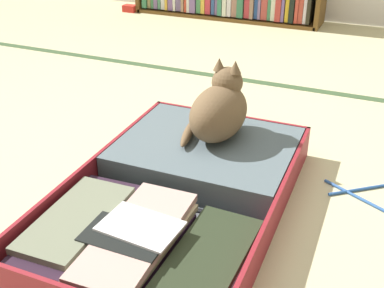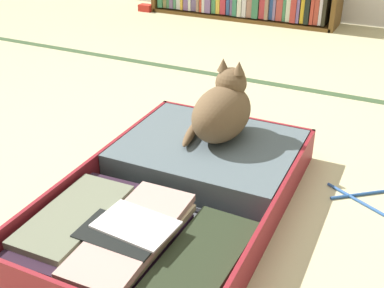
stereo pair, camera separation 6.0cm
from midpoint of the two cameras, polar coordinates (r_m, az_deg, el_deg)
The scene contains 5 objects.
ground_plane at distance 1.62m, azimuth -2.90°, elevation -5.02°, with size 10.00×10.00×0.00m, color #C6BF91.
tatami_border at distance 2.49m, azimuth 8.80°, elevation 7.17°, with size 4.80×0.05×0.00m.
open_suitcase at distance 1.52m, azimuth 0.02°, elevation -5.05°, with size 0.62×1.00×0.12m.
black_cat at distance 1.64m, azimuth 4.72°, elevation 3.90°, with size 0.23×0.28×0.26m.
small_red_pouch at distance 3.92m, azimuth -4.97°, elevation 15.57°, with size 0.10×0.07×0.05m.
Camera 2 is at (0.69, -1.17, 0.89)m, focal length 45.64 mm.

